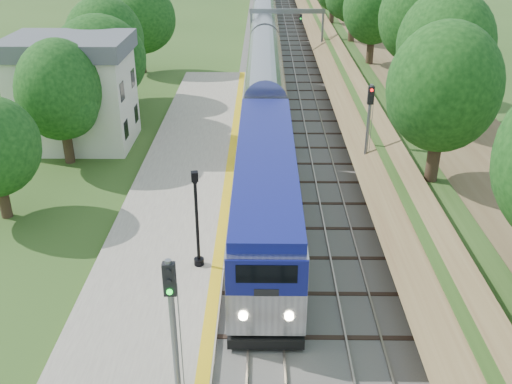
{
  "coord_description": "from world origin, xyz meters",
  "views": [
    {
      "loc": [
        -0.18,
        -10.41,
        15.91
      ],
      "look_at": [
        -0.5,
        16.11,
        2.8
      ],
      "focal_mm": 40.0,
      "sensor_mm": 36.0,
      "label": 1
    }
  ],
  "objects_px": {
    "train": "(264,22)",
    "signal_farside": "(368,127)",
    "station_building": "(74,91)",
    "signal_gantry": "(287,22)",
    "lamppost_far": "(197,225)",
    "signal_platform": "(173,328)"
  },
  "relations": [
    {
      "from": "station_building",
      "to": "train",
      "type": "distance_m",
      "value": 41.61
    },
    {
      "from": "signal_farside",
      "to": "train",
      "type": "bearing_deg",
      "value": 97.53
    },
    {
      "from": "station_building",
      "to": "signal_farside",
      "type": "bearing_deg",
      "value": -20.96
    },
    {
      "from": "train",
      "to": "signal_platform",
      "type": "relative_size",
      "value": 19.56
    },
    {
      "from": "signal_platform",
      "to": "train",
      "type": "bearing_deg",
      "value": 87.47
    },
    {
      "from": "signal_gantry",
      "to": "lamppost_far",
      "type": "height_order",
      "value": "signal_gantry"
    },
    {
      "from": "signal_platform",
      "to": "lamppost_far",
      "type": "bearing_deg",
      "value": 92.07
    },
    {
      "from": "signal_farside",
      "to": "signal_platform",
      "type": "bearing_deg",
      "value": -115.84
    },
    {
      "from": "train",
      "to": "signal_farside",
      "type": "xyz_separation_m",
      "value": [
        6.2,
        -46.89,
        1.85
      ]
    },
    {
      "from": "signal_gantry",
      "to": "station_building",
      "type": "bearing_deg",
      "value": -123.38
    },
    {
      "from": "signal_gantry",
      "to": "signal_farside",
      "type": "xyz_separation_m",
      "value": [
        3.73,
        -32.73,
        -0.61
      ]
    },
    {
      "from": "train",
      "to": "signal_farside",
      "type": "relative_size",
      "value": 18.86
    },
    {
      "from": "station_building",
      "to": "train",
      "type": "xyz_separation_m",
      "value": [
        14.0,
        39.15,
        -1.73
      ]
    },
    {
      "from": "signal_gantry",
      "to": "signal_platform",
      "type": "distance_m",
      "value": 51.8
    },
    {
      "from": "lamppost_far",
      "to": "station_building",
      "type": "bearing_deg",
      "value": 122.28
    },
    {
      "from": "train",
      "to": "lamppost_far",
      "type": "xyz_separation_m",
      "value": [
        -3.24,
        -56.18,
        0.24
      ]
    },
    {
      "from": "station_building",
      "to": "signal_farside",
      "type": "relative_size",
      "value": 1.28
    },
    {
      "from": "signal_gantry",
      "to": "lamppost_far",
      "type": "distance_m",
      "value": 42.46
    },
    {
      "from": "lamppost_far",
      "to": "signal_farside",
      "type": "bearing_deg",
      "value": 44.54
    },
    {
      "from": "signal_gantry",
      "to": "train",
      "type": "bearing_deg",
      "value": 99.9
    },
    {
      "from": "lamppost_far",
      "to": "signal_farside",
      "type": "distance_m",
      "value": 13.35
    },
    {
      "from": "signal_gantry",
      "to": "signal_farside",
      "type": "bearing_deg",
      "value": -83.5
    }
  ]
}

